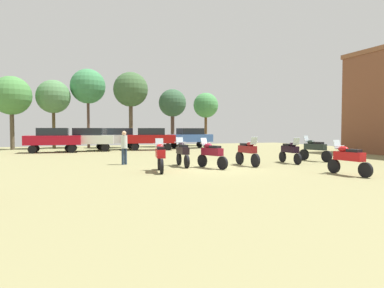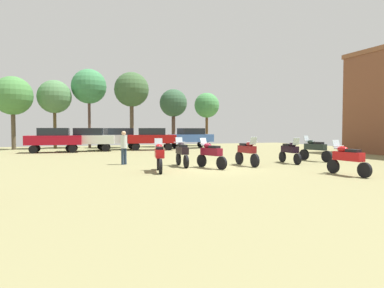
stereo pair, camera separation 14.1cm
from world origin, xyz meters
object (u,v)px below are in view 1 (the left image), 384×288
Objects in this scene: motorcycle_6 at (212,154)px; motorcycle_5 at (290,151)px; motorcycle_1 at (348,158)px; motorcycle_7 at (160,155)px; car_4 at (88,138)px; tree_2 at (88,87)px; tree_5 at (11,96)px; motorcycle_4 at (183,152)px; person_1 at (124,145)px; tree_4 at (172,104)px; car_2 at (118,137)px; car_5 at (190,137)px; motorcycle_3 at (315,149)px; tree_3 at (53,97)px; tree_6 at (206,106)px; motorcycle_2 at (248,152)px; car_1 at (53,138)px; car_3 at (151,137)px.

motorcycle_5 is at bearing -10.40° from motorcycle_6.
motorcycle_1 is 1.02× the size of motorcycle_7.
tree_2 is at bearing 5.34° from car_4.
tree_2 is 7.07m from tree_5.
motorcycle_4 is 0.99× the size of motorcycle_7.
motorcycle_5 is 9.13m from person_1.
tree_4 is (5.76, 18.95, 3.96)m from motorcycle_4.
tree_2 is (-2.90, 20.26, 5.53)m from motorcycle_4.
car_5 is (7.17, -0.05, 0.00)m from car_2.
motorcycle_3 is at bearing -160.40° from motorcycle_5.
tree_5 is (-7.17, 17.20, 3.91)m from person_1.
tree_3 reaches higher than motorcycle_4.
tree_6 is at bearing 74.94° from motorcycle_3.
motorcycle_5 is at bearing -176.12° from motorcycle_2.
tree_2 is at bearing 83.31° from motorcycle_6.
motorcycle_6 is at bearing 178.77° from car_2.
motorcycle_2 is 2.22m from motorcycle_6.
car_1 is (-9.44, 14.54, 0.43)m from motorcycle_2.
tree_4 is (4.73, 20.24, 3.97)m from motorcycle_6.
tree_6 is at bearing 49.75° from motorcycle_6.
motorcycle_7 is at bearing -86.78° from tree_2.
car_2 is at bearing 102.55° from motorcycle_1.
car_3 is (1.02, 15.28, 0.45)m from motorcycle_6.
car_2 is (-5.90, 21.20, 0.46)m from motorcycle_1.
person_1 is at bearing 132.55° from motorcycle_1.
motorcycle_7 is 0.47× the size of car_4.
car_3 is at bearing -126.68° from car_2.
motorcycle_1 is 28.22m from tree_3.
car_2 is 10.49m from tree_5.
motorcycle_3 is 10.12m from motorcycle_7.
tree_6 is at bearing -0.01° from tree_3.
tree_2 is 1.32× the size of tree_6.
tree_5 is at bearing 62.45° from car_4.
car_1 and car_4 have the same top height.
person_1 is at bearing -28.34° from motorcycle_2.
tree_3 is (-3.30, -0.47, -1.21)m from tree_2.
car_2 is at bearing 83.72° from car_5.
tree_4 is at bearing -98.64° from motorcycle_2.
motorcycle_7 is at bearing -162.98° from car_4.
motorcycle_4 is 14.66m from car_4.
car_3 reaches higher than motorcycle_3.
car_4 reaches higher than motorcycle_7.
car_4 is at bearing -70.87° from car_1.
person_1 is 0.22× the size of tree_2.
person_1 is 19.04m from tree_5.
tree_5 is at bearing 71.28° from car_5.
motorcycle_7 is at bearing -130.71° from motorcycle_4.
tree_5 reaches higher than motorcycle_5.
tree_3 reaches higher than motorcycle_6.
motorcycle_5 is (0.92, 4.96, -0.00)m from motorcycle_1.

